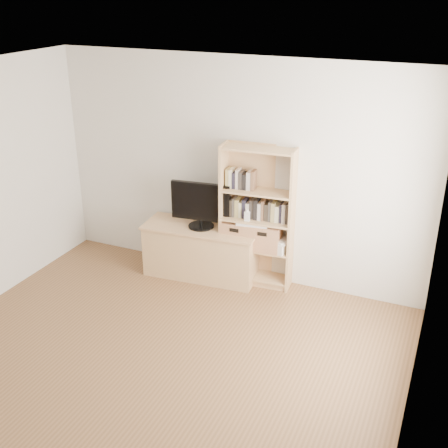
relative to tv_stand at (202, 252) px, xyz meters
The scene contains 14 objects.
floor 2.29m from the tv_stand, 81.40° to the right, with size 4.50×5.00×0.01m, color brown.
back_wall 1.08m from the tv_stand, 36.49° to the left, with size 4.50×0.02×2.60m, color silver.
right_wall 3.57m from the tv_stand, 40.96° to the right, with size 0.02×5.00×2.60m, color silver.
ceiling 3.23m from the tv_stand, 81.40° to the right, with size 4.50×5.00×0.01m, color white.
tv_stand is the anchor object (origin of this frame).
bookshelf 0.85m from the tv_stand, ahead, with size 0.84×0.30×1.67m, color tan.
television 0.61m from the tv_stand, ahead, with size 0.71×0.05×0.56m, color black.
books_row_mid 0.91m from the tv_stand, 10.40° to the left, with size 0.76×0.15×0.20m, color brown.
books_row_upper 1.07m from the tv_stand, 12.64° to the left, with size 0.39×0.14×0.20m, color brown.
baby_monitor 0.81m from the tv_stand, ahead, with size 0.06×0.04×0.11m, color white.
basket_left 0.54m from the tv_stand, 10.38° to the left, with size 0.36×0.30×0.30m, color #905F41.
basket_right 0.83m from the tv_stand, ahead, with size 0.37×0.30×0.30m, color #905F41.
laptop 0.79m from the tv_stand, ahead, with size 0.36×0.25×0.03m, color white.
magazine_stack 0.98m from the tv_stand, ahead, with size 0.19×0.27×0.13m, color beige.
Camera 1 is at (2.34, -3.19, 3.33)m, focal length 45.00 mm.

